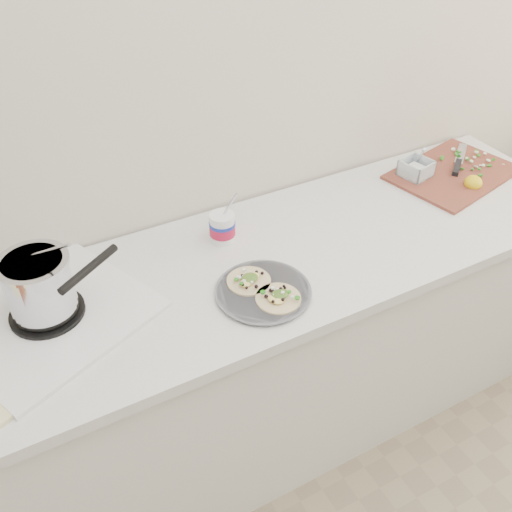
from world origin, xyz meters
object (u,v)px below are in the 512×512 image
taco_plate (263,289)px  tub (223,224)px  cutboard (450,170)px  stove (42,296)px

taco_plate → tub: tub is taller
taco_plate → tub: (0.01, 0.29, 0.05)m
taco_plate → cutboard: (0.96, 0.26, 0.00)m
stove → tub: bearing=-13.7°
stove → taco_plate: bearing=-41.8°
stove → cutboard: size_ratio=1.20×
stove → taco_plate: stove is taller
cutboard → taco_plate: bearing=-177.7°
tub → cutboard: (0.95, -0.03, -0.05)m
stove → tub: stove is taller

